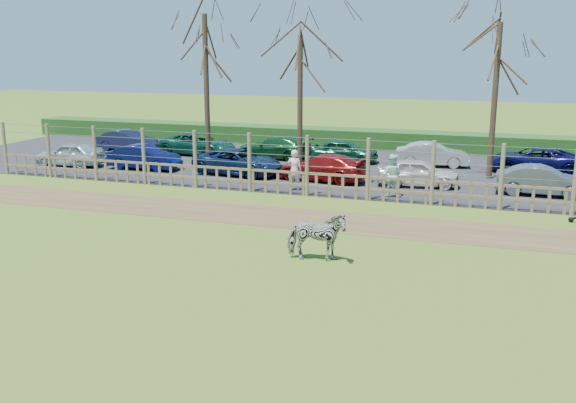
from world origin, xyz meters
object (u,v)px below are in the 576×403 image
(car_0, at_px, (70,154))
(car_10, at_px, (345,151))
(car_11, at_px, (432,154))
(visitor_b, at_px, (392,175))
(car_12, at_px, (534,160))
(car_4, at_px, (418,173))
(visitor_a, at_px, (294,170))
(crow, at_px, (571,219))
(car_7, at_px, (127,140))
(tree_left, at_px, (205,54))
(car_2, at_px, (238,162))
(zebra, at_px, (316,237))
(car_1, at_px, (144,157))
(car_9, at_px, (274,147))
(car_5, at_px, (542,181))
(car_8, at_px, (198,144))
(tree_right, at_px, (497,63))
(tree_mid, at_px, (300,70))
(car_3, at_px, (323,167))

(car_0, xyz_separation_m, car_10, (13.05, 5.38, 0.00))
(car_10, relative_size, car_11, 0.97)
(visitor_b, distance_m, car_12, 9.32)
(car_4, bearing_deg, visitor_a, 109.66)
(crow, relative_size, car_7, 0.07)
(tree_left, bearing_deg, car_11, 19.69)
(visitor_b, distance_m, car_4, 2.48)
(visitor_a, xyz_separation_m, visitor_b, (4.09, 0.07, 0.00))
(visitor_a, relative_size, car_2, 0.40)
(zebra, height_order, visitor_a, visitor_a)
(car_1, bearing_deg, car_7, 38.94)
(car_2, relative_size, car_9, 1.04)
(car_5, xyz_separation_m, car_8, (-17.86, 4.90, 0.00))
(car_2, bearing_deg, car_5, -83.39)
(tree_right, relative_size, car_9, 1.78)
(zebra, bearing_deg, car_11, -16.00)
(tree_mid, bearing_deg, crow, -28.64)
(tree_right, bearing_deg, crow, -67.48)
(car_2, relative_size, car_8, 1.00)
(zebra, xyz_separation_m, car_12, (6.40, 16.00, -0.08))
(car_5, relative_size, car_9, 0.88)
(car_1, xyz_separation_m, car_10, (8.97, 5.05, 0.00))
(crow, height_order, car_7, car_7)
(visitor_a, height_order, car_4, visitor_a)
(visitor_b, bearing_deg, car_1, -8.04)
(tree_left, distance_m, car_12, 16.69)
(car_3, relative_size, car_8, 0.96)
(car_9, bearing_deg, car_8, -85.64)
(car_7, bearing_deg, car_3, -106.86)
(car_0, xyz_separation_m, car_4, (17.47, 0.49, 0.00))
(zebra, relative_size, car_10, 0.48)
(tree_mid, xyz_separation_m, car_5, (11.12, -2.50, -4.23))
(tree_left, distance_m, tree_mid, 4.67)
(car_4, bearing_deg, car_8, 63.17)
(car_9, bearing_deg, crow, 59.77)
(visitor_b, relative_size, car_5, 0.47)
(car_10, bearing_deg, visitor_b, -157.13)
(car_5, bearing_deg, car_4, 89.34)
(car_1, height_order, car_12, same)
(car_8, xyz_separation_m, car_11, (12.92, 0.43, 0.00))
(tree_left, bearing_deg, car_7, 153.44)
(tree_left, xyz_separation_m, car_11, (10.67, 3.82, -4.98))
(car_5, distance_m, car_10, 10.72)
(zebra, height_order, car_5, zebra)
(visitor_b, bearing_deg, crow, 166.14)
(car_4, xyz_separation_m, car_10, (-4.42, 4.90, 0.00))
(visitor_a, relative_size, car_5, 0.47)
(car_2, bearing_deg, tree_left, 66.89)
(car_3, bearing_deg, crow, 75.89)
(zebra, height_order, car_4, zebra)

